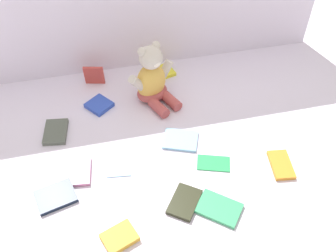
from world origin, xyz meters
The scene contains 15 objects.
ground_plane centered at (0.00, 0.00, 0.00)m, with size 3.20×3.20×0.00m, color silver.
teddy_bear centered at (-0.01, 0.17, 0.10)m, with size 0.21×0.22×0.26m.
book_case_0 centered at (-0.01, -0.36, 0.01)m, with size 0.08×0.12×0.01m, color black.
book_case_1 centered at (-0.33, -0.16, 0.01)m, with size 0.07×0.12×0.01m, color #B86994.
book_case_2 centered at (0.13, -0.22, 0.00)m, with size 0.07×0.12×0.01m, color green.
book_case_3 centered at (0.36, -0.29, 0.01)m, with size 0.07×0.12×0.01m, color orange.
book_case_4 centered at (-0.23, 0.16, 0.01)m, with size 0.09×0.09×0.02m, color #2D4BB9.
book_case_5 centered at (0.05, -0.09, 0.01)m, with size 0.10×0.13×0.01m, color #7EB5D8.
book_case_6 centered at (-0.41, 0.05, 0.01)m, with size 0.08×0.12×0.02m, color #4E5549.
book_case_7 centered at (0.06, 0.31, 0.01)m, with size 0.09×0.10×0.01m, color yellow.
book_case_8 centered at (-0.42, -0.24, 0.01)m, with size 0.10×0.13×0.01m, color #141E32.
book_case_9 centered at (-0.23, -0.44, 0.01)m, with size 0.08×0.10×0.02m, color gold.
book_case_10 centered at (-0.19, -0.15, 0.00)m, with size 0.09×0.11×0.01m, color #8CBBE3.
book_case_11 centered at (-0.23, 0.31, 0.05)m, with size 0.08×0.01×0.09m, color #BC3F38.
book_case_12 centered at (0.10, -0.41, 0.01)m, with size 0.09×0.14×0.01m, color #389F64.
Camera 1 is at (-0.21, -1.02, 1.10)m, focal length 41.48 mm.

